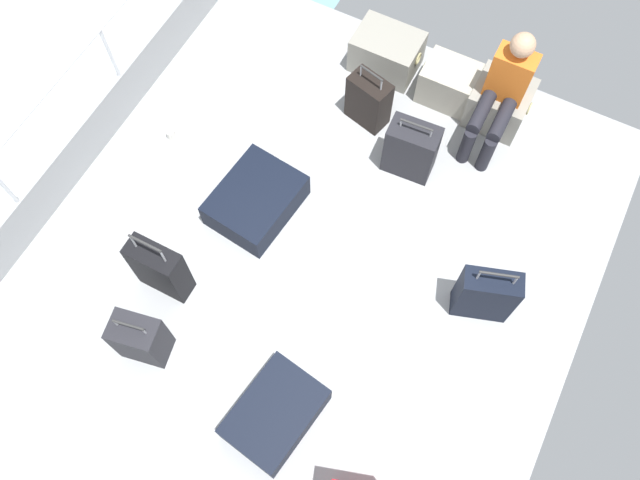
% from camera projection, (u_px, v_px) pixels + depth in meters
% --- Properties ---
extents(ground_plane, '(4.40, 5.20, 0.06)m').
position_uv_depth(ground_plane, '(305.00, 269.00, 5.35)').
color(ground_plane, '#939699').
extents(gunwale_port, '(0.06, 5.20, 0.45)m').
position_uv_depth(gunwale_port, '(80.00, 150.00, 5.53)').
color(gunwale_port, '#939699').
rests_on(gunwale_port, ground_plane).
extents(railing_port, '(0.04, 4.20, 1.02)m').
position_uv_depth(railing_port, '(56.00, 111.00, 5.03)').
color(railing_port, silver).
rests_on(railing_port, ground_plane).
extents(cargo_crate_0, '(0.64, 0.44, 0.38)m').
position_uv_depth(cargo_crate_0, '(387.00, 52.00, 6.01)').
color(cargo_crate_0, gray).
rests_on(cargo_crate_0, ground_plane).
extents(cargo_crate_1, '(0.65, 0.38, 0.38)m').
position_uv_depth(cargo_crate_1, '(455.00, 86.00, 5.85)').
color(cargo_crate_1, '#9E9989').
rests_on(cargo_crate_1, ground_plane).
extents(cargo_crate_2, '(0.53, 0.48, 0.40)m').
position_uv_depth(cargo_crate_2, '(499.00, 103.00, 5.76)').
color(cargo_crate_2, gray).
rests_on(cargo_crate_2, ground_plane).
extents(passenger_seated, '(0.34, 0.66, 1.10)m').
position_uv_depth(passenger_seated, '(503.00, 91.00, 5.35)').
color(passenger_seated, orange).
rests_on(passenger_seated, ground_plane).
extents(suitcase_0, '(0.40, 0.31, 0.61)m').
position_uv_depth(suitcase_0, '(141.00, 339.00, 4.81)').
color(suitcase_0, black).
rests_on(suitcase_0, ground_plane).
extents(suitcase_1, '(0.67, 0.81, 0.27)m').
position_uv_depth(suitcase_1, '(256.00, 200.00, 5.43)').
color(suitcase_1, black).
rests_on(suitcase_1, ground_plane).
extents(suitcase_2, '(0.41, 0.30, 0.64)m').
position_uv_depth(suitcase_2, '(369.00, 101.00, 5.71)').
color(suitcase_2, black).
rests_on(suitcase_2, ground_plane).
extents(suitcase_3, '(0.47, 0.32, 0.73)m').
position_uv_depth(suitcase_3, '(485.00, 295.00, 4.91)').
color(suitcase_3, black).
rests_on(suitcase_3, ground_plane).
extents(suitcase_4, '(0.42, 0.20, 0.79)m').
position_uv_depth(suitcase_4, '(160.00, 269.00, 5.00)').
color(suitcase_4, black).
rests_on(suitcase_4, ground_plane).
extents(suitcase_5, '(0.44, 0.27, 0.65)m').
position_uv_depth(suitcase_5, '(411.00, 150.00, 5.47)').
color(suitcase_5, black).
rests_on(suitcase_5, ground_plane).
extents(suitcase_7, '(0.60, 0.78, 0.26)m').
position_uv_depth(suitcase_7, '(275.00, 414.00, 4.71)').
color(suitcase_7, black).
rests_on(suitcase_7, ground_plane).
extents(paper_cup, '(0.08, 0.08, 0.10)m').
position_uv_depth(paper_cup, '(171.00, 134.00, 5.81)').
color(paper_cup, white).
rests_on(paper_cup, ground_plane).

